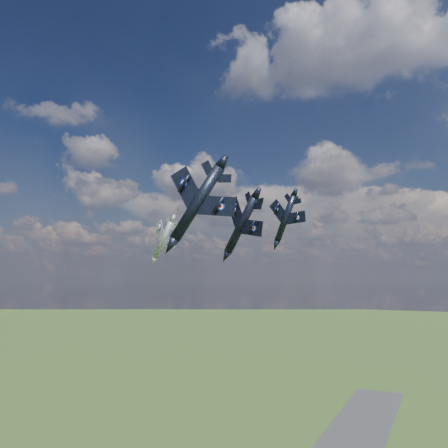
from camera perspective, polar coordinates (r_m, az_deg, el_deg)
The scene contains 4 objects.
jet_lead_navy at distance 78.15m, azimuth 2.27°, elevation -0.12°, with size 11.44×15.95×3.30m, color black, non-canonical shape.
jet_right_navy at distance 51.78m, azimuth -3.54°, elevation 2.74°, with size 9.89×13.78×2.85m, color black, non-canonical shape.
jet_high_navy at distance 100.05m, azimuth 8.03°, elevation 0.72°, with size 10.85×15.13×3.13m, color black, non-canonical shape.
jet_left_silver at distance 100.65m, azimuth -7.93°, elevation -2.03°, with size 9.90×13.80×2.86m, color #9EA1A8, non-canonical shape.
Camera 1 is at (40.75, -54.20, 71.98)m, focal length 35.00 mm.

